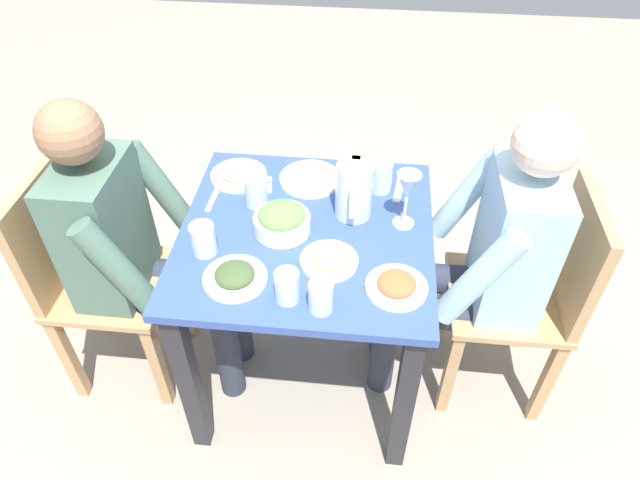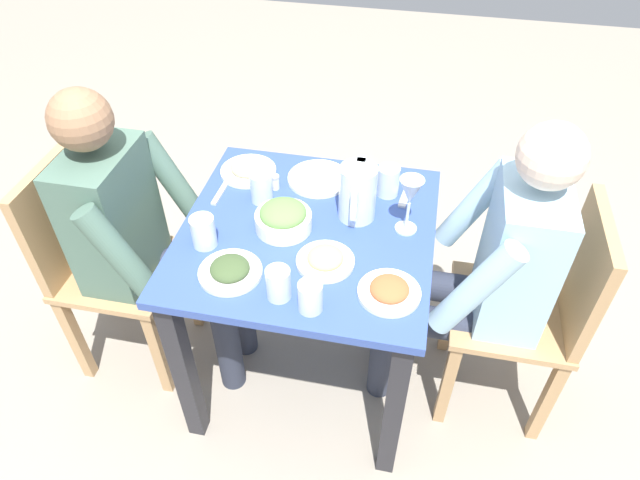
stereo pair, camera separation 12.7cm
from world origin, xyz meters
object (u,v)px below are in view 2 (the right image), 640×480
at_px(chair_near, 99,257).
at_px(salt_shaker, 275,182).
at_px(chair_far, 538,306).
at_px(plate_beans, 248,168).
at_px(dining_table, 308,261).
at_px(diner_near, 142,235).
at_px(plate_rice_curry, 389,291).
at_px(plate_dolmas, 230,270).
at_px(diner_far, 484,266).
at_px(wine_glass, 410,194).
at_px(water_glass_center, 278,284).
at_px(water_glass_near_left, 310,297).
at_px(water_pitcher, 358,193).
at_px(water_glass_far_left, 388,181).
at_px(plate_yoghurt, 319,177).
at_px(water_glass_far_right, 203,232).
at_px(salad_bowl, 283,218).
at_px(water_glass_by_pitcher, 261,187).
at_px(plate_fries, 325,259).

distance_m(chair_near, salt_shaker, 0.72).
bearing_deg(chair_far, plate_beans, -101.47).
xyz_separation_m(dining_table, diner_near, (0.04, -0.57, 0.05)).
bearing_deg(dining_table, plate_beans, -132.97).
distance_m(plate_rice_curry, plate_dolmas, 0.47).
distance_m(diner_far, wine_glass, 0.36).
bearing_deg(water_glass_center, plate_beans, -154.86).
distance_m(water_glass_near_left, wine_glass, 0.46).
height_order(water_pitcher, water_glass_far_left, water_pitcher).
distance_m(water_glass_far_left, wine_glass, 0.21).
distance_m(water_glass_near_left, water_glass_far_left, 0.58).
height_order(diner_far, plate_yoghurt, diner_far).
xyz_separation_m(chair_far, water_glass_center, (0.34, -0.80, 0.29)).
bearing_deg(chair_far, plate_rice_curry, -61.12).
bearing_deg(plate_beans, water_glass_far_right, -2.91).
height_order(chair_far, plate_beans, chair_far).
xyz_separation_m(salad_bowl, plate_beans, (-0.27, -0.20, -0.02)).
bearing_deg(plate_beans, dining_table, 47.03).
bearing_deg(water_glass_near_left, water_glass_center, -105.81).
height_order(chair_far, plate_rice_curry, chair_far).
bearing_deg(plate_dolmas, plate_beans, -168.97).
bearing_deg(water_glass_far_left, chair_near, -74.73).
relative_size(salad_bowl, water_glass_near_left, 1.93).
bearing_deg(salt_shaker, water_pitcher, 73.30).
relative_size(chair_near, water_glass_center, 8.98).
xyz_separation_m(dining_table, water_glass_by_pitcher, (-0.11, -0.18, 0.20)).
distance_m(diner_near, water_glass_far_left, 0.86).
bearing_deg(salad_bowl, wine_glass, 100.69).
distance_m(salad_bowl, water_glass_far_left, 0.39).
bearing_deg(plate_dolmas, chair_near, -108.67).
bearing_deg(chair_far, wine_glass, -92.35).
relative_size(water_glass_by_pitcher, water_glass_near_left, 1.15).
height_order(dining_table, wine_glass, wine_glass).
bearing_deg(water_glass_near_left, diner_near, -113.50).
height_order(plate_rice_curry, plate_fries, plate_fries).
relative_size(salad_bowl, plate_rice_curry, 1.00).
height_order(plate_beans, plate_fries, plate_beans).
bearing_deg(plate_fries, water_glass_by_pitcher, -133.51).
bearing_deg(chair_far, water_glass_far_right, -80.66).
height_order(plate_beans, water_glass_center, water_glass_center).
bearing_deg(water_glass_near_left, water_pitcher, 171.49).
xyz_separation_m(diner_near, salt_shaker, (-0.23, 0.42, 0.12)).
height_order(plate_fries, salt_shaker, salt_shaker).
height_order(water_glass_near_left, water_glass_far_right, water_glass_far_right).
xyz_separation_m(plate_yoghurt, water_glass_far_right, (0.40, -0.28, 0.04)).
distance_m(plate_beans, water_glass_center, 0.61).
height_order(chair_near, plate_yoghurt, chair_near).
height_order(salad_bowl, plate_beans, salad_bowl).
distance_m(plate_dolmas, plate_beans, 0.51).
relative_size(water_glass_near_left, salt_shaker, 1.74).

